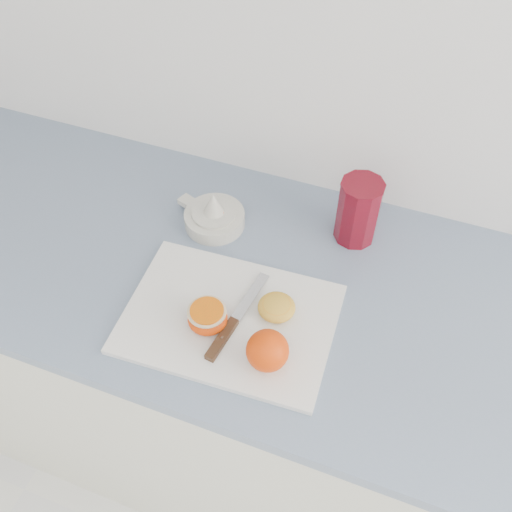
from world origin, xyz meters
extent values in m
cube|color=white|center=(0.00, 2.00, 1.35)|extent=(4.00, 0.04, 2.70)
cube|color=silver|center=(-0.17, 1.70, 0.43)|extent=(2.39, 0.60, 0.86)
cube|color=gray|center=(-0.17, 1.70, 0.88)|extent=(2.45, 0.64, 0.03)
cube|color=white|center=(-0.28, 1.58, 0.90)|extent=(0.40, 0.30, 0.01)
sphere|color=#EF360C|center=(-0.18, 1.52, 0.94)|extent=(0.08, 0.08, 0.08)
ellipsoid|color=#EF360C|center=(-0.31, 1.55, 0.92)|extent=(0.07, 0.07, 0.04)
cylinder|color=beige|center=(-0.31, 1.55, 0.94)|extent=(0.07, 0.07, 0.00)
cylinder|color=#FF5B00|center=(-0.31, 1.55, 0.95)|extent=(0.06, 0.06, 0.00)
ellipsoid|color=gold|center=(-0.20, 1.62, 0.92)|extent=(0.07, 0.07, 0.03)
cylinder|color=orange|center=(-0.20, 1.62, 0.93)|extent=(0.05, 0.05, 0.00)
cube|color=#482618|center=(-0.27, 1.53, 0.91)|extent=(0.03, 0.10, 0.01)
cube|color=#B7B7BC|center=(-0.26, 1.64, 0.91)|extent=(0.04, 0.12, 0.00)
cylinder|color=#B7B7BC|center=(-0.27, 1.53, 0.91)|extent=(0.01, 0.01, 0.01)
cylinder|color=silver|center=(-0.40, 1.80, 0.91)|extent=(0.13, 0.13, 0.03)
cylinder|color=silver|center=(-0.40, 1.80, 0.93)|extent=(0.10, 0.10, 0.01)
cone|color=silver|center=(-0.40, 1.80, 0.95)|extent=(0.04, 0.04, 0.05)
cube|color=silver|center=(-0.48, 1.83, 0.91)|extent=(0.05, 0.04, 0.01)
ellipsoid|color=#E93E00|center=(-0.40, 1.79, 0.93)|extent=(0.01, 0.01, 0.00)
ellipsoid|color=#E93E00|center=(-0.41, 1.82, 0.93)|extent=(0.01, 0.01, 0.00)
ellipsoid|color=#E93E00|center=(-0.41, 1.79, 0.93)|extent=(0.01, 0.01, 0.00)
ellipsoid|color=#E93E00|center=(-0.39, 1.81, 0.93)|extent=(0.01, 0.01, 0.00)
cylinder|color=maroon|center=(-0.11, 1.88, 0.96)|extent=(0.09, 0.09, 0.14)
cylinder|color=orange|center=(-0.11, 1.88, 0.91)|extent=(0.07, 0.07, 0.02)
cylinder|color=maroon|center=(-0.11, 1.88, 1.03)|extent=(0.09, 0.09, 0.00)
camera|label=1|loc=(-0.02, 1.03, 1.79)|focal=40.00mm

